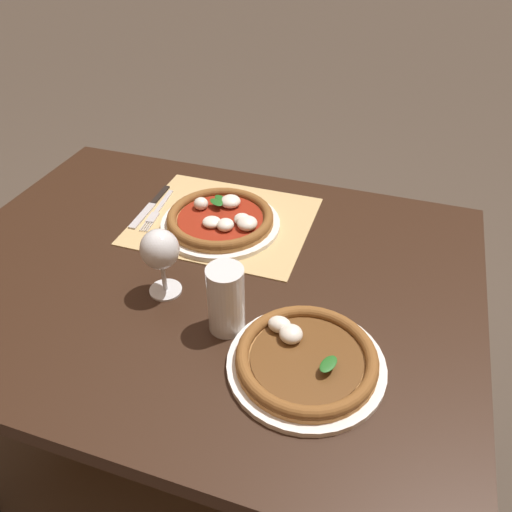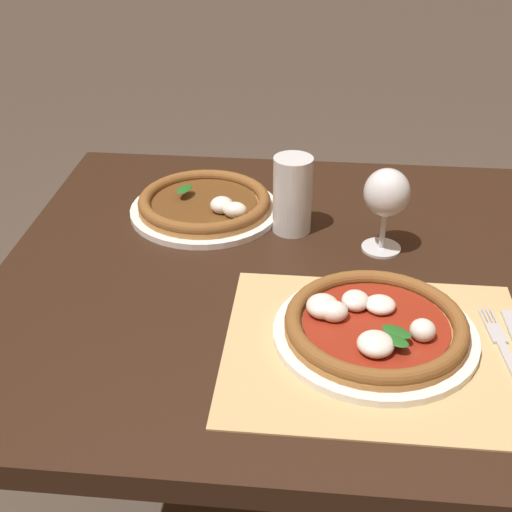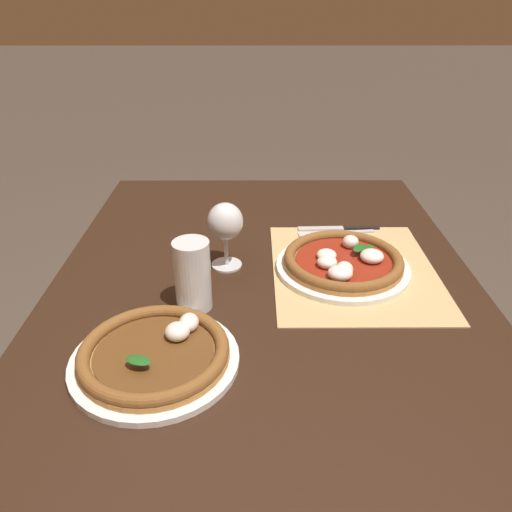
# 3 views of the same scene
# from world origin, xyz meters

# --- Properties ---
(dining_table) EXTENTS (1.23, 0.93, 0.74)m
(dining_table) POSITION_xyz_m (0.00, 0.00, 0.63)
(dining_table) COLOR black
(dining_table) RESTS_ON ground
(paper_placemat) EXTENTS (0.44, 0.37, 0.00)m
(paper_placemat) POSITION_xyz_m (0.02, -0.20, 0.74)
(paper_placemat) COLOR tan
(paper_placemat) RESTS_ON dining_table
(pizza_near) EXTENTS (0.30, 0.30, 0.05)m
(pizza_near) POSITION_xyz_m (0.02, -0.18, 0.76)
(pizza_near) COLOR white
(pizza_near) RESTS_ON paper_placemat
(pizza_far) EXTENTS (0.29, 0.29, 0.05)m
(pizza_far) POSITION_xyz_m (-0.29, 0.19, 0.76)
(pizza_far) COLOR white
(pizza_far) RESTS_ON dining_table
(wine_glass) EXTENTS (0.08, 0.08, 0.16)m
(wine_glass) POSITION_xyz_m (0.04, 0.09, 0.85)
(wine_glass) COLOR silver
(wine_glass) RESTS_ON dining_table
(pint_glass) EXTENTS (0.07, 0.07, 0.15)m
(pint_glass) POSITION_xyz_m (-0.12, 0.14, 0.81)
(pint_glass) COLOR silver
(pint_glass) RESTS_ON dining_table
(fork) EXTENTS (0.04, 0.20, 0.00)m
(fork) POSITION_xyz_m (0.20, -0.19, 0.75)
(fork) COLOR #B7B7BC
(fork) RESTS_ON paper_placemat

